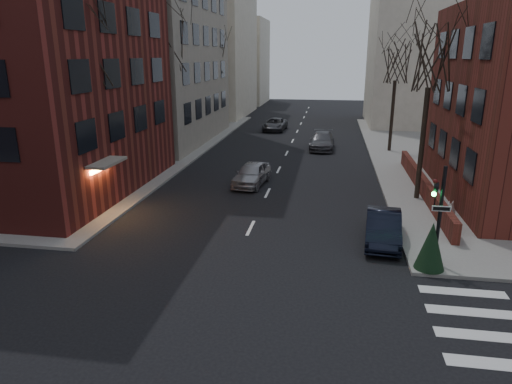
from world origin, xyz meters
TOP-DOWN VIEW (x-y plane):
  - building_left_brick at (-15.50, 16.50)m, footprint 15.00×15.00m
  - low_wall_right at (9.30, 19.00)m, footprint 0.35×16.00m
  - building_distant_la at (-15.00, 55.00)m, footprint 14.00×16.00m
  - building_distant_ra at (15.00, 50.00)m, footprint 14.00×14.00m
  - building_distant_lb at (-13.00, 72.00)m, footprint 10.00×12.00m
  - traffic_signal at (7.94, 8.99)m, footprint 0.76×0.44m
  - tree_left_a at (-8.80, 14.00)m, footprint 4.18×4.18m
  - tree_left_b at (-8.80, 26.00)m, footprint 4.40×4.40m
  - tree_left_c at (-8.80, 40.00)m, footprint 3.96×3.96m
  - tree_right_a at (8.80, 18.00)m, footprint 3.96×3.96m
  - tree_right_b at (8.80, 32.00)m, footprint 3.74×3.74m
  - streetlamp_near at (-8.20, 22.00)m, footprint 0.36×0.36m
  - streetlamp_far at (-8.20, 42.00)m, footprint 0.36×0.36m
  - parked_sedan at (6.20, 11.24)m, footprint 1.87×4.43m
  - car_lane_silver at (-1.27, 19.68)m, footprint 2.32×4.55m
  - car_lane_gray at (2.94, 32.37)m, footprint 2.23×5.18m
  - car_lane_far at (-2.53, 42.20)m, footprint 2.50×5.00m
  - sandwich_board at (9.74, 14.26)m, footprint 0.62×0.72m
  - evergreen_shrub at (7.70, 8.50)m, footprint 1.43×1.43m

SIDE VIEW (x-z plane):
  - sandwich_board at x=9.74m, z-range 0.15..1.13m
  - low_wall_right at x=9.30m, z-range 0.15..1.15m
  - car_lane_far at x=-2.53m, z-range 0.00..1.36m
  - parked_sedan at x=6.20m, z-range 0.00..1.42m
  - car_lane_silver at x=-1.27m, z-range 0.00..1.48m
  - car_lane_gray at x=2.94m, z-range 0.00..1.49m
  - evergreen_shrub at x=7.70m, z-range 0.15..2.06m
  - traffic_signal at x=7.94m, z-range -0.09..3.91m
  - streetlamp_near at x=-8.20m, z-range 1.10..7.38m
  - streetlamp_far at x=-8.20m, z-range 1.10..7.38m
  - building_distant_lb at x=-13.00m, z-range 0.00..14.00m
  - tree_right_b at x=8.80m, z-range 3.00..12.18m
  - building_distant_ra at x=15.00m, z-range 0.00..16.00m
  - tree_left_c at x=-8.80m, z-range 3.17..12.89m
  - tree_right_a at x=8.80m, z-range 3.17..12.89m
  - tree_left_a at x=-8.80m, z-range 3.34..13.60m
  - tree_left_b at x=-8.80m, z-range 3.51..14.31m
  - building_left_brick at x=-15.50m, z-range 0.00..18.00m
  - building_distant_la at x=-15.00m, z-range 0.00..18.00m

